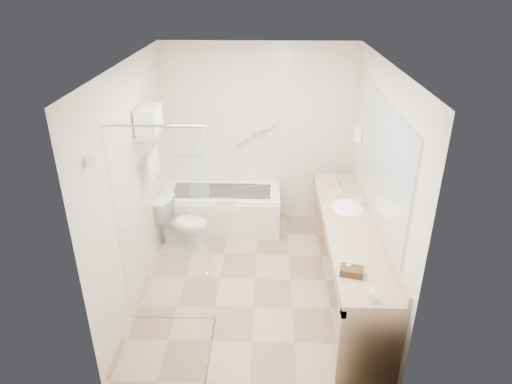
{
  "coord_description": "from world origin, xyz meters",
  "views": [
    {
      "loc": [
        0.14,
        -4.41,
        3.29
      ],
      "look_at": [
        0.0,
        0.3,
        1.0
      ],
      "focal_mm": 32.0,
      "sensor_mm": 36.0,
      "label": 1
    }
  ],
  "objects_px": {
    "bathtub": "(223,209)",
    "toilet": "(184,224)",
    "water_bottle_left": "(339,192)",
    "amenity_basket": "(352,271)",
    "vanity_counter": "(349,241)"
  },
  "relations": [
    {
      "from": "bathtub",
      "to": "toilet",
      "type": "bearing_deg",
      "value": -129.87
    },
    {
      "from": "bathtub",
      "to": "vanity_counter",
      "type": "xyz_separation_m",
      "value": [
        1.52,
        -1.39,
        0.36
      ]
    },
    {
      "from": "amenity_basket",
      "to": "bathtub",
      "type": "bearing_deg",
      "value": 121.3
    },
    {
      "from": "bathtub",
      "to": "toilet",
      "type": "relative_size",
      "value": 2.34
    },
    {
      "from": "vanity_counter",
      "to": "water_bottle_left",
      "type": "bearing_deg",
      "value": 94.82
    },
    {
      "from": "toilet",
      "to": "water_bottle_left",
      "type": "xyz_separation_m",
      "value": [
        1.92,
        -0.24,
        0.6
      ]
    },
    {
      "from": "water_bottle_left",
      "to": "amenity_basket",
      "type": "bearing_deg",
      "value": -93.06
    },
    {
      "from": "vanity_counter",
      "to": "toilet",
      "type": "relative_size",
      "value": 3.94
    },
    {
      "from": "bathtub",
      "to": "toilet",
      "type": "distance_m",
      "value": 0.71
    },
    {
      "from": "toilet",
      "to": "vanity_counter",
      "type": "bearing_deg",
      "value": -98.69
    },
    {
      "from": "bathtub",
      "to": "amenity_basket",
      "type": "relative_size",
      "value": 7.86
    },
    {
      "from": "vanity_counter",
      "to": "amenity_basket",
      "type": "xyz_separation_m",
      "value": [
        -0.13,
        -0.9,
        0.24
      ]
    },
    {
      "from": "toilet",
      "to": "water_bottle_left",
      "type": "bearing_deg",
      "value": -82.61
    },
    {
      "from": "toilet",
      "to": "amenity_basket",
      "type": "relative_size",
      "value": 3.36
    },
    {
      "from": "toilet",
      "to": "water_bottle_left",
      "type": "height_order",
      "value": "water_bottle_left"
    }
  ]
}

